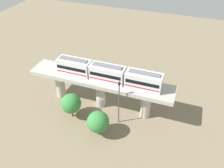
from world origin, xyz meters
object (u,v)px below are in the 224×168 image
(tree_near_viaduct, at_px, (71,103))
(tree_mid_lot, at_px, (98,122))
(parked_car_red, at_px, (89,73))
(signal_post, at_px, (119,101))
(parked_car_silver, at_px, (122,73))
(train, at_px, (107,73))
(parked_car_white, at_px, (109,83))

(tree_near_viaduct, relative_size, tree_mid_lot, 1.03)
(parked_car_red, xyz_separation_m, signal_post, (-12.67, -11.86, 4.52))
(parked_car_silver, xyz_separation_m, tree_mid_lot, (-19.71, -1.85, 2.43))
(train, relative_size, tree_near_viaduct, 3.88)
(parked_car_white, bearing_deg, train, -158.80)
(train, xyz_separation_m, tree_near_viaduct, (-5.01, 5.60, -5.10))
(parked_car_red, bearing_deg, tree_mid_lot, -143.99)
(parked_car_red, xyz_separation_m, tree_near_viaduct, (-14.28, -2.79, 2.58))
(parked_car_red, height_order, tree_near_viaduct, tree_near_viaduct)
(train, xyz_separation_m, parked_car_red, (9.27, 8.40, -7.67))
(parked_car_white, xyz_separation_m, tree_near_viaduct, (-11.86, 3.21, 2.58))
(parked_car_silver, relative_size, signal_post, 0.45)
(train, height_order, parked_car_red, train)
(parked_car_silver, distance_m, signal_post, 16.73)
(parked_car_red, bearing_deg, parked_car_white, -105.27)
(parked_car_white, relative_size, signal_post, 0.45)
(parked_car_silver, bearing_deg, signal_post, -162.40)
(parked_car_silver, bearing_deg, tree_mid_lot, -172.33)
(signal_post, bearing_deg, tree_near_viaduct, 100.03)
(train, relative_size, tree_mid_lot, 3.97)
(parked_car_red, relative_size, tree_mid_lot, 0.85)
(parked_car_silver, distance_m, tree_near_viaduct, 18.00)
(parked_car_white, bearing_deg, parked_car_silver, -15.01)
(train, height_order, tree_near_viaduct, train)
(parked_car_red, relative_size, parked_car_silver, 1.03)
(parked_car_silver, bearing_deg, parked_car_red, 112.96)
(tree_near_viaduct, xyz_separation_m, signal_post, (1.61, -9.07, 1.94))
(train, bearing_deg, tree_mid_lot, -171.97)
(parked_car_silver, height_order, tree_near_viaduct, tree_near_viaduct)
(parked_car_white, xyz_separation_m, tree_mid_lot, (-14.42, -3.46, 2.43))
(train, distance_m, signal_post, 5.79)
(parked_car_silver, height_order, parked_car_white, same)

